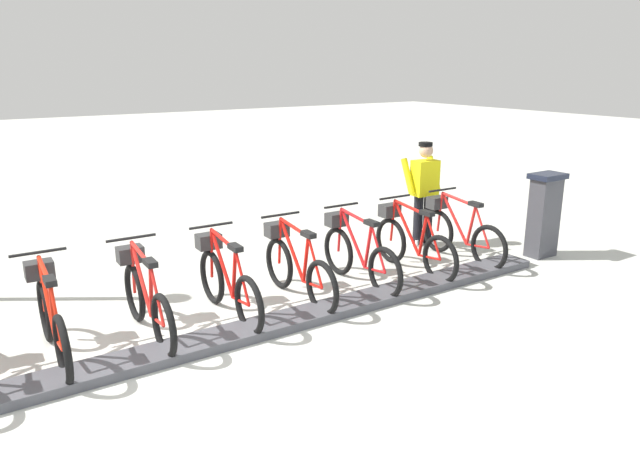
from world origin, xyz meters
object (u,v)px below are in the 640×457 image
(bike_docked_1, at_px, (411,242))
(worker_near_rack, at_px, (424,190))
(bike_docked_3, at_px, (296,266))
(bike_docked_6, at_px, (51,318))
(bike_docked_4, at_px, (226,281))
(bike_docked_5, at_px, (146,298))
(bike_docked_2, at_px, (357,253))
(bike_docked_0, at_px, (459,232))
(payment_kiosk, at_px, (544,214))

(bike_docked_1, distance_m, worker_near_rack, 1.44)
(bike_docked_1, xyz_separation_m, worker_near_rack, (0.88, -1.03, 0.48))
(bike_docked_3, relative_size, worker_near_rack, 1.04)
(bike_docked_6, bearing_deg, bike_docked_4, -90.00)
(bike_docked_1, bearing_deg, bike_docked_4, 90.00)
(worker_near_rack, bearing_deg, bike_docked_5, 100.41)
(bike_docked_2, xyz_separation_m, bike_docked_5, (0.00, 2.83, 0.00))
(bike_docked_5, bearing_deg, bike_docked_2, -90.00)
(bike_docked_6, bearing_deg, worker_near_rack, -81.27)
(bike_docked_0, height_order, bike_docked_5, same)
(bike_docked_5, bearing_deg, payment_kiosk, -95.53)
(bike_docked_4, bearing_deg, worker_near_rack, -77.12)
(bike_docked_3, bearing_deg, payment_kiosk, -98.09)
(payment_kiosk, distance_m, bike_docked_2, 3.14)
(bike_docked_0, xyz_separation_m, bike_docked_2, (0.00, 1.89, 0.00))
(bike_docked_5, relative_size, bike_docked_6, 1.00)
(payment_kiosk, height_order, bike_docked_5, payment_kiosk)
(bike_docked_1, bearing_deg, bike_docked_0, -90.00)
(payment_kiosk, relative_size, bike_docked_4, 0.74)
(bike_docked_3, xyz_separation_m, bike_docked_5, (0.00, 1.89, 0.00))
(bike_docked_4, bearing_deg, payment_kiosk, -96.57)
(bike_docked_0, height_order, bike_docked_3, same)
(bike_docked_4, bearing_deg, bike_docked_6, 90.00)
(worker_near_rack, bearing_deg, payment_kiosk, -142.79)
(bike_docked_2, height_order, bike_docked_5, same)
(bike_docked_0, height_order, bike_docked_6, same)
(payment_kiosk, distance_m, bike_docked_1, 2.22)
(payment_kiosk, xyz_separation_m, bike_docked_5, (0.57, 5.91, -0.24))
(bike_docked_0, xyz_separation_m, bike_docked_4, (0.00, 3.77, 0.00))
(bike_docked_0, height_order, bike_docked_1, same)
(bike_docked_0, distance_m, bike_docked_3, 2.83)
(bike_docked_1, distance_m, bike_docked_2, 0.94)
(payment_kiosk, bearing_deg, bike_docked_0, 64.36)
(bike_docked_6, xyz_separation_m, worker_near_rack, (0.88, -5.75, 0.48))
(payment_kiosk, bearing_deg, bike_docked_6, 85.23)
(payment_kiosk, xyz_separation_m, bike_docked_4, (0.57, 4.96, -0.24))
(bike_docked_4, height_order, bike_docked_6, same)
(bike_docked_0, relative_size, bike_docked_5, 1.00)
(bike_docked_5, distance_m, worker_near_rack, 4.91)
(bike_docked_1, relative_size, bike_docked_6, 1.00)
(bike_docked_2, relative_size, bike_docked_5, 1.00)
(bike_docked_2, relative_size, bike_docked_3, 1.00)
(payment_kiosk, height_order, bike_docked_3, payment_kiosk)
(worker_near_rack, bearing_deg, bike_docked_0, 174.37)
(payment_kiosk, distance_m, worker_near_rack, 1.84)
(bike_docked_2, xyz_separation_m, worker_near_rack, (0.88, -1.97, 0.48))
(bike_docked_4, height_order, bike_docked_5, same)
(bike_docked_4, distance_m, bike_docked_5, 0.94)
(bike_docked_3, relative_size, bike_docked_5, 1.00)
(payment_kiosk, height_order, worker_near_rack, worker_near_rack)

